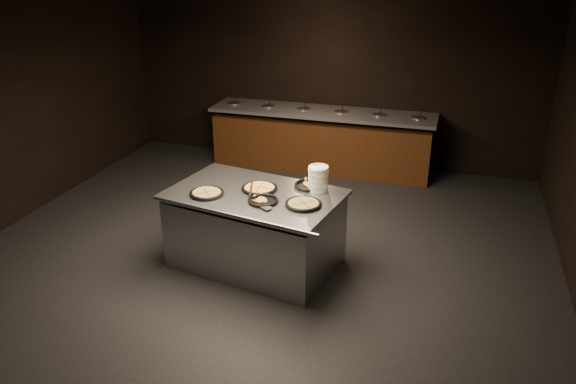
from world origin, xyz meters
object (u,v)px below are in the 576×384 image
object	(u,v)px
serving_counter	(255,230)
pan_cheese_whole	(260,188)
pan_veggie_whole	(207,193)
plate_stack	(318,179)

from	to	relation	value
serving_counter	pan_cheese_whole	distance (m)	0.51
pan_veggie_whole	pan_cheese_whole	distance (m)	0.60
pan_veggie_whole	serving_counter	bearing A→B (deg)	22.08
plate_stack	pan_cheese_whole	distance (m)	0.68
pan_cheese_whole	serving_counter	bearing A→B (deg)	-103.21
plate_stack	pan_cheese_whole	xyz separation A→B (m)	(-0.65, -0.17, -0.12)
serving_counter	pan_veggie_whole	bearing A→B (deg)	-147.53
plate_stack	pan_veggie_whole	world-z (taller)	plate_stack
serving_counter	pan_veggie_whole	size ratio (longest dim) A/B	5.45
serving_counter	plate_stack	bearing A→B (deg)	33.04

